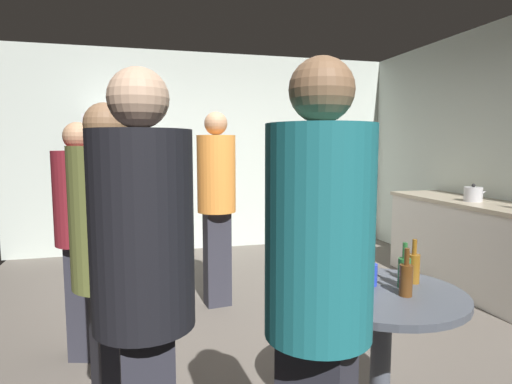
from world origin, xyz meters
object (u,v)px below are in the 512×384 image
Objects in this scene: person_in_teal_shirt at (318,286)px; beer_bottle_amber at (414,267)px; kettle at (473,194)px; beer_bottle_green at (404,271)px; refrigerator at (118,190)px; foreground_table at (382,312)px; person_in_maroon_shirt at (81,223)px; person_in_black_shirt at (144,280)px; beer_bottle_brown at (406,279)px; beer_bottle_clear at (338,268)px; person_in_orange_shirt at (217,194)px; person_in_olive_shirt at (110,253)px; plastic_cup_blue at (369,274)px.

beer_bottle_amber is at bearing -3.94° from person_in_teal_shirt.
kettle reaches higher than beer_bottle_green.
refrigerator reaches higher than foreground_table.
person_in_maroon_shirt is 0.94× the size of person_in_black_shirt.
person_in_black_shirt is (-1.19, -0.26, 0.17)m from beer_bottle_brown.
beer_bottle_brown is at bearing -46.54° from beer_bottle_clear.
person_in_orange_shirt reaches higher than person_in_olive_shirt.
person_in_maroon_shirt is 1.03m from person_in_olive_shirt.
beer_bottle_amber is at bearing -6.56° from plastic_cup_blue.
beer_bottle_amber is at bearing 12.68° from person_in_black_shirt.
beer_bottle_green is (-1.87, -1.63, -0.15)m from kettle.
foreground_table is 0.47× the size of person_in_teal_shirt.
refrigerator is at bearing -159.78° from person_in_orange_shirt.
beer_bottle_green reaches higher than plastic_cup_blue.
person_in_teal_shirt reaches higher than plastic_cup_blue.
person_in_orange_shirt reaches higher than person_in_teal_shirt.
beer_bottle_brown is 0.85m from person_in_teal_shirt.
person_in_maroon_shirt is at bearing 141.61° from foreground_table.
kettle is 0.14× the size of person_in_orange_shirt.
beer_bottle_amber is 2.09m from person_in_maroon_shirt.
foreground_table is at bearing 7.11° from person_in_orange_shirt.
person_in_orange_shirt is at bearing 173.97° from kettle.
refrigerator is 3.96m from foreground_table.
person_in_orange_shirt reaches higher than person_in_black_shirt.
person_in_olive_shirt is at bearing 177.16° from beer_bottle_clear.
refrigerator is at bearing 111.53° from plastic_cup_blue.
beer_bottle_green is at bearing -26.19° from beer_bottle_clear.
person_in_teal_shirt is at bearing -119.88° from beer_bottle_clear.
plastic_cup_blue is (-0.09, 0.18, -0.03)m from beer_bottle_brown.
beer_bottle_amber is 1.00× the size of beer_bottle_green.
beer_bottle_brown is 0.14× the size of person_in_maroon_shirt.
beer_bottle_brown is (-0.15, -0.16, 0.00)m from beer_bottle_amber.
person_in_orange_shirt is 1.02× the size of person_in_teal_shirt.
person_in_black_shirt is at bearing -85.63° from refrigerator.
refrigerator is at bearing 58.46° from person_in_teal_shirt.
beer_bottle_clear is 1.80m from person_in_orange_shirt.
plastic_cup_blue is (-0.02, 0.10, 0.16)m from foreground_table.
person_in_black_shirt is at bearing -23.01° from person_in_orange_shirt.
beer_bottle_clear is at bearing 17.42° from person_in_teal_shirt.
person_in_olive_shirt is (-1.49, 0.14, 0.14)m from beer_bottle_amber.
beer_bottle_brown is at bearing -137.95° from kettle.
person_in_olive_shirt reaches higher than beer_bottle_amber.
refrigerator reaches higher than beer_bottle_clear.
plastic_cup_blue is 0.07× the size of person_in_maroon_shirt.
person_in_maroon_shirt is at bearing 142.34° from beer_bottle_clear.
person_in_orange_shirt is (-2.49, 0.26, 0.05)m from kettle.
beer_bottle_amber and beer_bottle_green have the same top height.
kettle is at bearing 41.21° from beer_bottle_green.
person_in_olive_shirt is (-1.40, 0.20, 0.14)m from beer_bottle_green.
kettle is 2.51m from person_in_orange_shirt.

